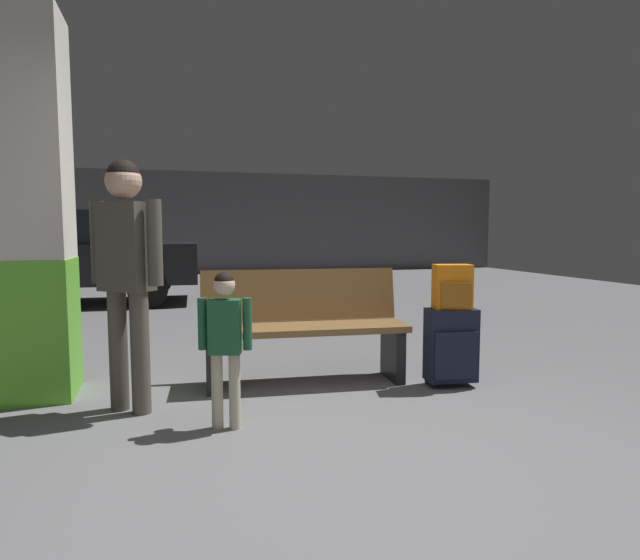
# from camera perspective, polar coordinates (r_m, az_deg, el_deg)

# --- Properties ---
(ground_plane) EXTENTS (18.00, 18.00, 0.10)m
(ground_plane) POSITION_cam_1_polar(r_m,az_deg,el_deg) (6.55, -7.60, -5.77)
(ground_plane) COLOR slate
(garage_back_wall) EXTENTS (18.00, 0.12, 2.80)m
(garage_back_wall) POSITION_cam_1_polar(r_m,az_deg,el_deg) (15.25, -12.45, 5.95)
(garage_back_wall) COLOR #565658
(garage_back_wall) RESTS_ON ground_plane
(structural_pillar) EXTENTS (0.57, 0.57, 2.72)m
(structural_pillar) POSITION_cam_1_polar(r_m,az_deg,el_deg) (4.35, -28.73, 6.56)
(structural_pillar) COLOR #66C633
(structural_pillar) RESTS_ON ground_plane
(bench) EXTENTS (1.64, 0.65, 0.89)m
(bench) POSITION_cam_1_polar(r_m,az_deg,el_deg) (4.28, -1.76, -4.96)
(bench) COLOR brown
(bench) RESTS_ON ground_plane
(suitcase) EXTENTS (0.40, 0.27, 0.60)m
(suitcase) POSITION_cam_1_polar(r_m,az_deg,el_deg) (4.28, 13.76, -6.76)
(suitcase) COLOR #191E33
(suitcase) RESTS_ON ground_plane
(backpack_bright) EXTENTS (0.31, 0.24, 0.34)m
(backpack_bright) POSITION_cam_1_polar(r_m,az_deg,el_deg) (4.21, 13.90, -0.75)
(backpack_bright) COLOR orange
(backpack_bright) RESTS_ON suitcase
(child) EXTENTS (0.31, 0.23, 0.96)m
(child) POSITION_cam_1_polar(r_m,az_deg,el_deg) (3.28, -10.08, -5.56)
(child) COLOR beige
(child) RESTS_ON ground_plane
(adult) EXTENTS (0.46, 0.39, 1.66)m
(adult) POSITION_cam_1_polar(r_m,az_deg,el_deg) (3.71, -19.90, 2.18)
(adult) COLOR brown
(adult) RESTS_ON ground_plane
(parked_car_far) EXTENTS (4.17, 1.94, 1.51)m
(parked_car_far) POSITION_cam_1_polar(r_m,az_deg,el_deg) (9.61, -25.51, 2.43)
(parked_car_far) COLOR black
(parked_car_far) RESTS_ON ground_plane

